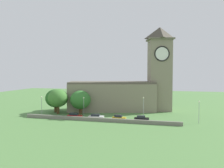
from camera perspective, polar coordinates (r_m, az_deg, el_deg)
name	(u,v)px	position (r m, az deg, el deg)	size (l,w,h in m)	color
ground_plane	(114,111)	(92.02, 0.58, -6.40)	(200.00, 200.00, 0.00)	#517F42
church	(128,87)	(92.76, 3.78, -0.65)	(40.53, 20.53, 31.74)	gray
quay_barrier	(99,120)	(73.73, -3.17, -8.36)	(48.91, 0.70, 1.10)	gray
car_red	(75,116)	(78.83, -8.81, -7.38)	(4.76, 2.34, 1.76)	red
car_white	(96,117)	(76.58, -3.79, -7.69)	(4.98, 2.67, 1.68)	silver
car_yellow	(119,118)	(74.29, 1.64, -7.98)	(4.14, 2.04, 1.80)	gold
car_black	(142,118)	(74.28, 6.97, -8.05)	(4.61, 2.47, 1.68)	black
streetlamp_west_end	(42,103)	(86.48, -16.25, -4.22)	(0.44, 0.44, 6.45)	#9EA0A5
streetlamp_west_mid	(84,104)	(79.92, -6.67, -4.62)	(0.44, 0.44, 6.65)	#9EA0A5
streetlamp_central	(143,105)	(75.77, 7.41, -4.87)	(0.44, 0.44, 7.06)	#9EA0A5
streetlamp_east_mid	(199,108)	(74.46, 19.82, -5.41)	(0.44, 0.44, 6.53)	#9EA0A5
tree_riverside_west	(55,98)	(91.29, -13.18, -3.30)	(7.31, 7.31, 8.45)	brown
tree_by_tower	(80,100)	(86.30, -7.46, -3.72)	(7.29, 7.29, 8.28)	brown
tree_riverside_east	(58,98)	(87.79, -12.62, -3.27)	(7.09, 7.09, 8.78)	brown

